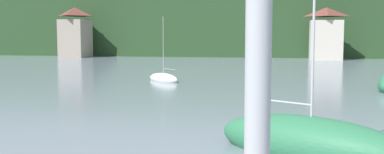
{
  "coord_description": "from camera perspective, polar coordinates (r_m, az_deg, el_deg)",
  "views": [
    {
      "loc": [
        4.19,
        16.35,
        4.43
      ],
      "look_at": [
        0.0,
        37.39,
        2.43
      ],
      "focal_mm": 41.13,
      "sensor_mm": 36.0,
      "label": 1
    }
  ],
  "objects": [
    {
      "name": "wooded_hillside",
      "position": [
        122.48,
        21.55,
        5.71
      ],
      "size": [
        352.0,
        51.38,
        34.03
      ],
      "color": "#264223",
      "rests_on": "ground_plane"
    },
    {
      "name": "shore_building_west",
      "position": [
        95.61,
        -14.89,
        5.52
      ],
      "size": [
        5.41,
        6.21,
        10.4
      ],
      "color": "gray",
      "rests_on": "ground_plane"
    },
    {
      "name": "shore_building_westcentral",
      "position": [
        85.71,
        16.97,
        5.29
      ],
      "size": [
        6.01,
        5.0,
        9.71
      ],
      "color": "beige",
      "rests_on": "ground_plane"
    },
    {
      "name": "sailboat_mid_7",
      "position": [
        16.92,
        15.14,
        -8.38
      ],
      "size": [
        7.99,
        6.08,
        8.93
      ],
      "rotation": [
        0.0,
        0.0,
        5.75
      ],
      "color": "#2D754C",
      "rests_on": "ground_plane"
    },
    {
      "name": "sailboat_far_8",
      "position": [
        43.28,
        -3.73,
        -0.21
      ],
      "size": [
        4.06,
        3.57,
        6.62
      ],
      "rotation": [
        0.0,
        0.0,
        2.47
      ],
      "color": "white",
      "rests_on": "ground_plane"
    }
  ]
}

